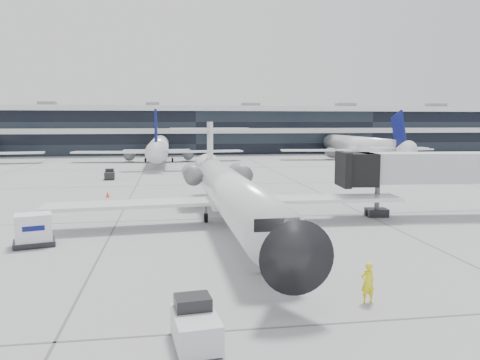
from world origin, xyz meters
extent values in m
plane|color=#9A9A9D|center=(0.00, 0.00, 0.00)|extent=(220.00, 220.00, 0.00)
cube|color=black|center=(0.00, 82.00, 5.00)|extent=(170.00, 22.00, 10.00)
cylinder|color=white|center=(-1.59, -3.38, 2.52)|extent=(3.54, 26.38, 2.96)
cone|color=black|center=(-1.26, -18.07, 2.52)|extent=(3.03, 3.14, 2.96)
cone|color=white|center=(-1.92, 11.53, 2.85)|extent=(2.89, 3.57, 2.81)
cube|color=white|center=(-8.74, -2.44, 1.75)|extent=(12.27, 3.95, 0.24)
cube|color=white|center=(5.51, -2.13, 1.75)|extent=(12.18, 3.42, 0.24)
cylinder|color=slate|center=(-3.98, 5.56, 2.96)|extent=(1.73, 3.76, 1.64)
cylinder|color=slate|center=(0.41, 5.66, 2.96)|extent=(1.73, 3.76, 1.64)
cube|color=white|center=(-1.90, 10.87, 5.15)|extent=(0.37, 2.86, 4.93)
cube|color=white|center=(-1.91, 11.31, 6.91)|extent=(7.93, 1.93, 0.18)
cylinder|color=black|center=(-1.36, -13.80, 0.31)|extent=(0.21, 0.62, 0.61)
cylinder|color=black|center=(-3.28, -1.22, 0.35)|extent=(0.28, 0.71, 0.70)
cylinder|color=black|center=(0.01, -1.15, 0.35)|extent=(0.28, 0.71, 0.70)
cube|color=silver|center=(15.61, -1.47, 3.95)|extent=(13.03, 3.67, 2.39)
cube|color=black|center=(9.03, -0.91, 3.86)|extent=(2.63, 3.13, 2.57)
cylinder|color=slate|center=(10.58, -1.04, 1.29)|extent=(0.40, 0.40, 2.57)
cube|color=black|center=(10.58, -1.04, 0.32)|extent=(1.76, 1.42, 0.64)
imported|color=#FCF61A|center=(2.27, -18.19, 0.88)|extent=(0.71, 0.52, 1.77)
cube|color=silver|center=(-5.14, -20.97, 0.62)|extent=(1.74, 2.62, 1.01)
cube|color=black|center=(-5.20, -20.42, 1.29)|extent=(1.34, 1.15, 0.56)
cylinder|color=black|center=(-5.86, -20.15, 0.25)|extent=(0.26, 0.51, 0.49)
cylinder|color=black|center=(-4.63, -20.01, 0.25)|extent=(0.26, 0.51, 0.49)
cylinder|color=black|center=(-5.65, -21.93, 0.25)|extent=(0.26, 0.51, 0.49)
cylinder|color=black|center=(-4.42, -21.79, 0.25)|extent=(0.26, 0.51, 0.49)
cube|color=black|center=(-14.32, -6.45, 0.19)|extent=(2.79, 2.36, 0.29)
cube|color=silver|center=(-14.32, -6.45, 1.17)|extent=(2.43, 2.07, 1.67)
cone|color=#FF470D|center=(-12.25, 12.00, 0.29)|extent=(0.37, 0.37, 0.58)
cube|color=#FF470D|center=(-12.25, 12.00, 0.02)|extent=(0.51, 0.51, 0.03)
cube|color=black|center=(-13.90, 27.18, 0.54)|extent=(1.43, 2.25, 0.88)
cube|color=black|center=(-13.93, 27.67, 1.13)|extent=(1.14, 0.96, 0.49)
cylinder|color=black|center=(-14.49, 27.92, 0.22)|extent=(0.21, 0.44, 0.43)
cylinder|color=black|center=(-13.41, 28.00, 0.22)|extent=(0.21, 0.44, 0.43)
cylinder|color=black|center=(-14.38, 26.35, 0.22)|extent=(0.21, 0.44, 0.43)
cylinder|color=black|center=(-13.30, 26.43, 0.22)|extent=(0.21, 0.44, 0.43)
camera|label=1|loc=(-5.89, -36.23, 7.65)|focal=35.00mm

